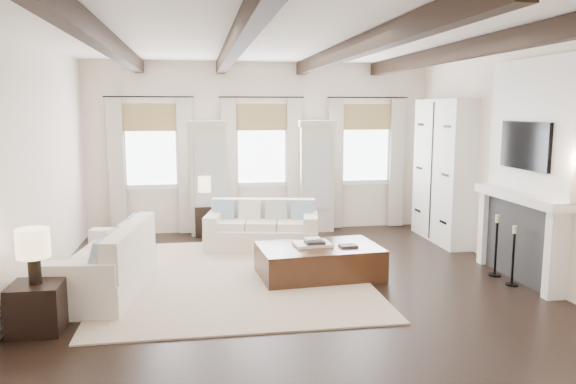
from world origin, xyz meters
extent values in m
plane|color=black|center=(0.00, 0.00, 0.00)|extent=(7.50, 7.50, 0.00)
cube|color=white|center=(0.00, 3.75, 1.60)|extent=(6.50, 0.04, 3.20)
cube|color=white|center=(0.00, -3.75, 1.60)|extent=(6.50, 0.04, 3.20)
cube|color=white|center=(-3.25, 0.00, 1.60)|extent=(0.04, 7.50, 3.20)
cube|color=white|center=(3.25, 0.00, 1.60)|extent=(0.04, 7.50, 3.20)
cube|color=white|center=(0.00, 0.00, 3.20)|extent=(6.50, 7.50, 0.04)
cube|color=black|center=(-2.20, 0.00, 3.08)|extent=(0.16, 7.40, 0.22)
cube|color=black|center=(-0.75, 0.00, 3.08)|extent=(0.16, 7.40, 0.22)
cube|color=black|center=(0.75, 0.00, 3.08)|extent=(0.16, 7.40, 0.22)
cube|color=black|center=(2.20, 0.00, 3.08)|extent=(0.16, 7.40, 0.22)
cube|color=white|center=(-2.05, 3.72, 1.65)|extent=(0.90, 0.03, 1.45)
cube|color=#9E844E|center=(-2.05, 3.66, 2.18)|extent=(0.94, 0.04, 0.50)
cube|color=beige|center=(-2.67, 3.62, 1.27)|extent=(0.28, 0.08, 2.50)
cube|color=beige|center=(-1.43, 3.62, 1.27)|extent=(0.28, 0.08, 2.50)
cylinder|color=black|center=(-2.05, 3.61, 2.55)|extent=(1.60, 0.02, 0.02)
cube|color=white|center=(0.00, 3.72, 1.65)|extent=(0.90, 0.03, 1.45)
cube|color=#9E844E|center=(0.00, 3.66, 2.18)|extent=(0.94, 0.04, 0.50)
cube|color=beige|center=(-0.62, 3.62, 1.27)|extent=(0.28, 0.08, 2.50)
cube|color=beige|center=(0.62, 3.62, 1.27)|extent=(0.28, 0.08, 2.50)
cylinder|color=black|center=(0.00, 3.61, 2.55)|extent=(1.60, 0.02, 0.02)
cube|color=white|center=(2.05, 3.72, 1.65)|extent=(0.90, 0.03, 1.45)
cube|color=#9E844E|center=(2.05, 3.66, 2.18)|extent=(0.94, 0.04, 0.50)
cube|color=beige|center=(1.43, 3.62, 1.27)|extent=(0.28, 0.08, 2.50)
cube|color=beige|center=(2.67, 3.62, 1.27)|extent=(0.28, 0.08, 2.50)
cylinder|color=black|center=(2.05, 3.61, 2.55)|extent=(1.60, 0.02, 0.02)
cube|color=beige|center=(-1.02, 3.53, 1.00)|extent=(0.64, 0.38, 2.00)
cube|color=#B2B7BA|center=(-1.02, 3.33, 1.15)|extent=(0.48, 0.02, 1.40)
cube|color=beige|center=(-1.02, 3.53, 2.06)|extent=(0.70, 0.42, 0.12)
cube|color=beige|center=(1.02, 3.53, 1.00)|extent=(0.64, 0.38, 2.00)
cube|color=#B2B7BA|center=(1.02, 3.33, 1.15)|extent=(0.48, 0.02, 1.40)
cube|color=beige|center=(1.02, 3.53, 2.06)|extent=(0.70, 0.42, 0.12)
cube|color=#242427|center=(3.16, 0.00, 0.55)|extent=(0.18, 1.50, 1.10)
cube|color=black|center=(3.13, 0.00, 0.40)|extent=(0.10, 0.90, 0.70)
cube|color=white|center=(3.12, -0.82, 0.55)|extent=(0.26, 0.14, 1.10)
cube|color=white|center=(3.12, 0.82, 0.55)|extent=(0.26, 0.14, 1.10)
cube|color=white|center=(3.09, 0.00, 1.16)|extent=(0.32, 1.90, 0.12)
cube|color=white|center=(3.20, 0.00, 2.10)|extent=(0.10, 1.90, 1.80)
cube|color=black|center=(3.13, 0.00, 1.85)|extent=(0.07, 1.10, 0.64)
cube|color=silver|center=(3.05, 2.35, 1.25)|extent=(0.40, 1.70, 2.50)
cube|color=black|center=(2.84, 2.35, 1.25)|extent=(0.01, 0.02, 2.40)
cube|color=#BDA994|center=(-0.74, 0.73, 0.01)|extent=(3.56, 4.17, 0.02)
cube|color=white|center=(-0.17, 2.28, 0.18)|extent=(2.00, 1.20, 0.36)
cube|color=white|center=(-0.10, 2.60, 0.58)|extent=(1.78, 0.55, 0.44)
cube|color=white|center=(-0.97, 2.44, 0.47)|extent=(0.39, 0.83, 0.23)
cube|color=white|center=(0.64, 2.12, 0.47)|extent=(0.39, 0.83, 0.23)
cube|color=white|center=(-0.68, 2.34, 0.42)|extent=(0.59, 0.62, 0.12)
cube|color=white|center=(-0.17, 2.24, 0.42)|extent=(0.59, 0.62, 0.12)
cube|color=white|center=(0.33, 2.13, 0.42)|extent=(0.59, 0.62, 0.12)
cube|color=#7499B3|center=(-0.78, 2.58, 0.60)|extent=(0.40, 0.26, 0.39)
cube|color=silver|center=(-0.35, 2.49, 0.60)|extent=(0.40, 0.26, 0.39)
cube|color=beige|center=(0.09, 2.41, 0.60)|extent=(0.40, 0.26, 0.39)
cube|color=#7499B3|center=(0.52, 2.32, 0.60)|extent=(0.40, 0.26, 0.39)
cube|color=white|center=(-2.43, 0.33, 0.19)|extent=(1.19, 2.14, 0.39)
cube|color=white|center=(-2.08, 0.28, 0.63)|extent=(0.48, 1.95, 0.48)
cube|color=white|center=(-2.31, 1.21, 0.51)|extent=(0.90, 0.37, 0.25)
cube|color=white|center=(-2.55, -0.56, 0.51)|extent=(0.90, 0.37, 0.25)
cube|color=white|center=(-2.40, 0.89, 0.46)|extent=(0.65, 0.62, 0.14)
cube|color=white|center=(-2.48, 0.33, 0.46)|extent=(0.65, 0.62, 0.14)
cube|color=white|center=(-2.56, -0.22, 0.46)|extent=(0.65, 0.62, 0.14)
cube|color=#7499B3|center=(-2.14, 1.02, 0.66)|extent=(0.27, 0.43, 0.42)
cube|color=silver|center=(-2.21, 0.54, 0.66)|extent=(0.27, 0.43, 0.42)
cube|color=beige|center=(-2.28, 0.06, 0.66)|extent=(0.27, 0.43, 0.42)
cube|color=#7499B3|center=(-2.34, -0.42, 0.66)|extent=(0.27, 0.43, 0.42)
cube|color=black|center=(0.44, 0.57, 0.22)|extent=(1.74, 1.17, 0.44)
cube|color=white|center=(0.35, 0.62, 0.46)|extent=(0.53, 0.42, 0.04)
cube|color=#262628|center=(0.37, 0.55, 0.50)|extent=(0.28, 0.22, 0.04)
cube|color=beige|center=(0.36, 0.60, 0.53)|extent=(0.23, 0.19, 0.03)
cube|color=#262628|center=(0.83, 0.45, 0.45)|extent=(0.25, 0.20, 0.03)
cube|color=black|center=(-2.92, -0.88, 0.26)|extent=(0.52, 0.52, 0.52)
cylinder|color=black|center=(-2.92, -0.88, 0.67)|extent=(0.13, 0.13, 0.29)
cylinder|color=#F9D89E|center=(-2.92, -0.88, 0.96)|extent=(0.34, 0.34, 0.30)
cube|color=black|center=(-1.09, 3.44, 0.28)|extent=(0.37, 0.37, 0.55)
cylinder|color=black|center=(-1.09, 3.44, 0.69)|extent=(0.13, 0.13, 0.28)
cylinder|color=#F9D89E|center=(-1.09, 3.44, 0.98)|extent=(0.33, 0.33, 0.29)
cylinder|color=black|center=(2.90, -0.24, 0.01)|extent=(0.16, 0.16, 0.02)
cylinder|color=black|center=(2.90, -0.24, 0.36)|extent=(0.03, 0.03, 0.72)
cylinder|color=beige|center=(2.90, -0.24, 0.76)|extent=(0.06, 0.06, 0.10)
cylinder|color=black|center=(2.90, 0.19, 0.01)|extent=(0.18, 0.18, 0.02)
cylinder|color=black|center=(2.90, 0.19, 0.39)|extent=(0.03, 0.03, 0.78)
cylinder|color=beige|center=(2.90, 0.19, 0.82)|extent=(0.07, 0.07, 0.11)
camera|label=1|loc=(-1.22, -6.90, 2.34)|focal=35.00mm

